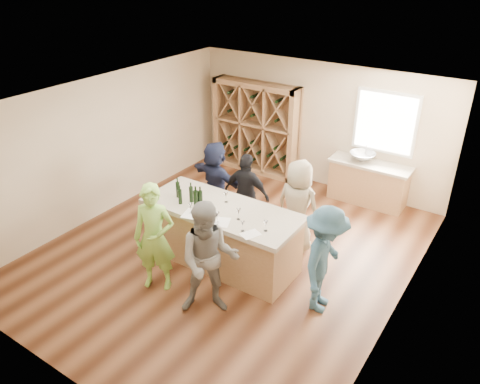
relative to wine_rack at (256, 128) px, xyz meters
The scene contains 35 objects.
floor 3.78m from the wine_rack, 65.36° to the right, with size 6.00×7.00×0.10m, color brown.
ceiling 4.00m from the wine_rack, 65.36° to the right, with size 6.00×7.00×0.10m, color white.
wall_back 1.56m from the wine_rack, 10.57° to the left, with size 6.00×0.10×2.80m, color beige.
wall_front 6.99m from the wine_rack, 77.60° to the right, with size 6.00×0.10×2.80m, color beige.
wall_left 3.63m from the wine_rack, 115.36° to the right, with size 0.10×7.00×2.80m, color beige.
wall_right 5.61m from the wine_rack, 35.70° to the right, with size 0.10×7.00×2.80m, color beige.
window_frame 3.08m from the wine_rack, ahead, with size 1.30×0.06×1.30m, color white.
window_pane 3.07m from the wine_rack, ahead, with size 1.18×0.01×1.18m, color white.
wine_rack is the anchor object (origin of this frame).
back_counter_base 2.98m from the wine_rack, ahead, with size 1.60×0.58×0.86m, color #9F744C.
back_counter_top 2.91m from the wine_rack, ahead, with size 1.70×0.62×0.06m, color #AFA38F.
sink 2.70m from the wine_rack, ahead, with size 0.54×0.54×0.19m, color silver.
faucet 2.70m from the wine_rack, ahead, with size 0.02×0.02×0.30m, color silver.
tasting_counter_base 3.98m from the wine_rack, 66.20° to the right, with size 2.60×1.00×1.00m, color #9F744C.
tasting_counter_top 3.93m from the wine_rack, 66.20° to the right, with size 2.72×1.12×0.08m, color #AFA38F.
wine_bottle_a 3.78m from the wine_rack, 78.72° to the right, with size 0.07×0.07×0.28m, color black.
wine_bottle_b 3.98m from the wine_rack, 76.55° to the right, with size 0.07×0.07×0.26m, color black.
wine_bottle_c 3.86m from the wine_rack, 74.35° to the right, with size 0.07×0.07×0.28m, color black.
wine_bottle_d 4.04m from the wine_rack, 72.06° to the right, with size 0.08×0.08×0.32m, color black.
wine_bottle_e 4.00m from the wine_rack, 71.15° to the right, with size 0.07×0.07×0.30m, color black.
wine_glass_a 4.23m from the wine_rack, 72.40° to the right, with size 0.06×0.06×0.17m, color white.
wine_glass_b 4.42m from the wine_rack, 65.75° to the right, with size 0.07×0.07×0.20m, color white.
wine_glass_c 4.62m from the wine_rack, 60.41° to the right, with size 0.06×0.06×0.16m, color white.
wine_glass_d 4.27m from the wine_rack, 61.61° to the right, with size 0.07×0.07×0.20m, color white.
wine_glass_e 4.60m from the wine_rack, 56.05° to the right, with size 0.07×0.07×0.17m, color white.
tasting_menu_a 4.24m from the wine_rack, 72.29° to the right, with size 0.24×0.33×0.00m, color white.
tasting_menu_b 4.39m from the wine_rack, 64.81° to the right, with size 0.22×0.31×0.00m, color white.
tasting_menu_c 4.70m from the wine_rack, 58.88° to the right, with size 0.21×0.29×0.00m, color white.
person_near_left 4.84m from the wine_rack, 76.86° to the right, with size 0.66×0.49×1.82m, color #8CC64C.
person_near_right 5.18m from the wine_rack, 65.39° to the right, with size 0.89×0.49×1.83m, color slate.
person_server 5.13m from the wine_rack, 46.57° to the right, with size 1.12×0.52×1.73m, color #335972.
person_far_mid 2.89m from the wine_rack, 61.22° to the right, with size 0.94×0.48×1.61m, color black.
person_far_right 3.50m from the wine_rack, 45.55° to the right, with size 0.84×0.55×1.72m, color gray.
person_far_left 2.43m from the wine_rack, 77.11° to the right, with size 1.50×0.54×1.61m, color #191E38.
wine_glass_f 3.73m from the wine_rack, 65.66° to the right, with size 0.07×0.07×0.18m, color white.
Camera 1 is at (4.11, -5.79, 4.88)m, focal length 35.00 mm.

